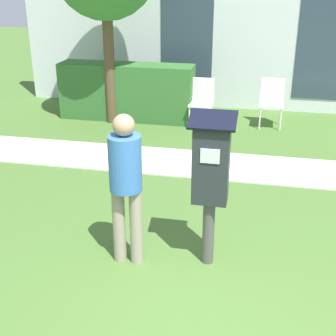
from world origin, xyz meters
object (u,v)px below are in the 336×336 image
at_px(parking_meter, 211,172).
at_px(outdoor_chair_left, 202,98).
at_px(outdoor_chair_middle, 272,99).
at_px(person_standing, 126,179).

bearing_deg(parking_meter, outdoor_chair_left, 98.95).
height_order(parking_meter, outdoor_chair_middle, parking_meter).
bearing_deg(person_standing, outdoor_chair_middle, 90.23).
height_order(parking_meter, outdoor_chair_left, parking_meter).
distance_m(person_standing, outdoor_chair_left, 4.72).
bearing_deg(person_standing, parking_meter, 26.33).
xyz_separation_m(parking_meter, outdoor_chair_left, (-0.72, 4.56, -0.49)).
height_order(person_standing, outdoor_chair_left, person_standing).
distance_m(parking_meter, outdoor_chair_left, 4.64).
xyz_separation_m(person_standing, outdoor_chair_middle, (1.39, 4.95, -0.40)).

